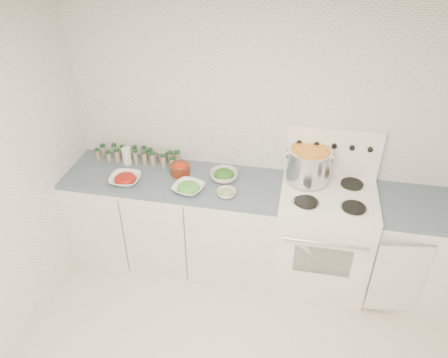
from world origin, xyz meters
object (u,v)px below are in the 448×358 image
stock_pot (309,163)px  bowl_tomato (125,179)px  stove (323,234)px  bowl_snowpea (188,188)px

stock_pot → bowl_tomato: bearing=-169.0°
stove → stock_pot: 0.64m
bowl_tomato → bowl_snowpea: bearing=-2.1°
bowl_tomato → bowl_snowpea: bowl_tomato is taller
stove → bowl_snowpea: bearing=-172.0°
bowl_snowpea → bowl_tomato: bearing=177.9°
stock_pot → bowl_snowpea: stock_pot is taller
bowl_tomato → stove: bearing=4.7°
bowl_tomato → bowl_snowpea: (0.55, -0.02, -0.00)m
stove → stock_pot: stove is taller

